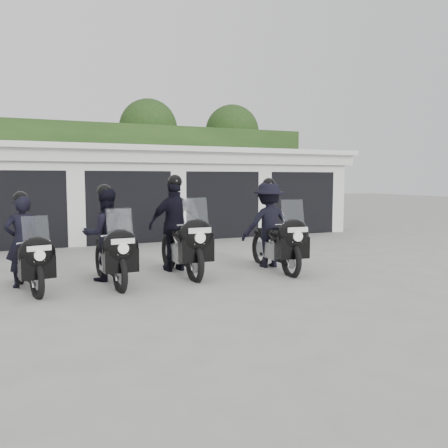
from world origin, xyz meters
name	(u,v)px	position (x,y,z in m)	size (l,w,h in m)	color
ground	(195,278)	(0.00, 0.00, 0.00)	(80.00, 80.00, 0.00)	#9E9D98
garage_block	(112,194)	(0.00, 8.06, 1.42)	(16.40, 6.80, 2.96)	white
background_vegetation	(98,160)	(0.37, 12.92, 2.77)	(20.00, 3.90, 5.80)	#1C3A15
police_bike_a	(26,250)	(-3.07, 0.30, 0.72)	(0.85, 2.06, 1.80)	black
police_bike_b	(108,240)	(-1.63, 0.34, 0.81)	(0.90, 2.22, 1.93)	black
police_bike_c	(179,230)	(-0.09, 0.68, 0.90)	(1.16, 2.44, 2.12)	black
police_bike_d	(272,229)	(1.93, 0.26, 0.87)	(1.28, 2.36, 2.05)	black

